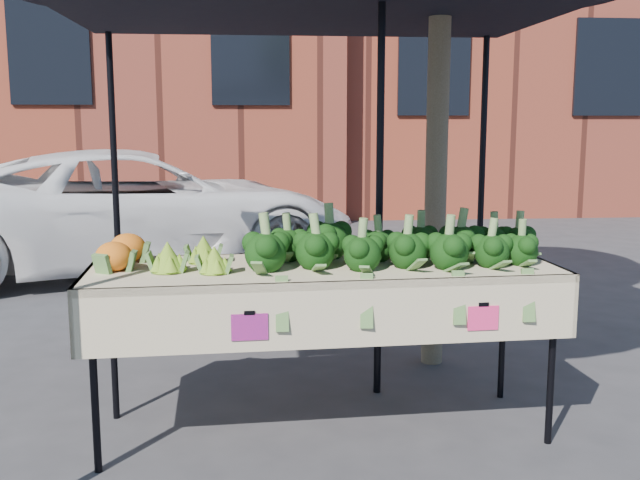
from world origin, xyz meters
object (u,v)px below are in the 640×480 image
at_px(canopy, 319,167).
at_px(street_tree, 439,51).
at_px(table, 323,349).
at_px(vehicle, 132,49).

height_order(canopy, street_tree, street_tree).
distance_m(table, street_tree, 2.12).
distance_m(table, canopy, 1.10).
relative_size(vehicle, street_tree, 1.16).
relative_size(table, canopy, 0.77).
relative_size(table, vehicle, 0.50).
relative_size(table, street_tree, 0.58).
bearing_deg(vehicle, canopy, -172.31).
distance_m(vehicle, street_tree, 4.31).
bearing_deg(street_tree, table, -128.78).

